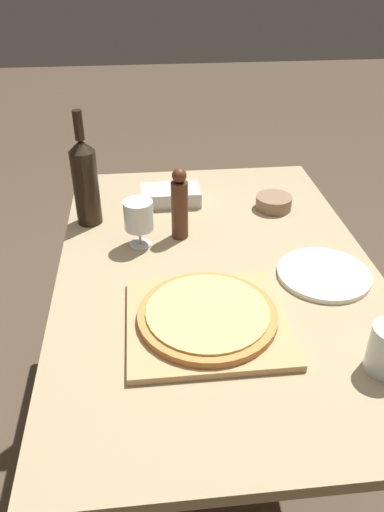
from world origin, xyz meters
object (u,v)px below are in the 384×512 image
Objects in this scene: pepper_mill at (180,205)px; small_bowl at (274,202)px; wine_glass at (139,216)px; wine_bottle at (85,181)px; pizza at (208,315)px.

small_bowl is at bearing 24.64° from pepper_mill.
wine_glass is 0.49m from small_bowl.
wine_bottle is 0.61m from small_bowl.
pepper_mill is at bearing 94.03° from pizza.
wine_glass reaches higher than small_bowl.
wine_glass reaches higher than pizza.
wine_bottle is (-0.30, 0.53, 0.11)m from pizza.
wine_bottle is at bearing 134.57° from wine_glass.
pepper_mill is at bearing -155.36° from small_bowl.
pepper_mill is 0.13m from wine_glass.
wine_bottle is 1.62× the size of pepper_mill.
pizza is 0.63m from small_bowl.
wine_glass is 1.20× the size of small_bowl.
small_bowl is (0.32, 0.15, -0.08)m from pepper_mill.
wine_bottle is 0.30m from pepper_mill.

